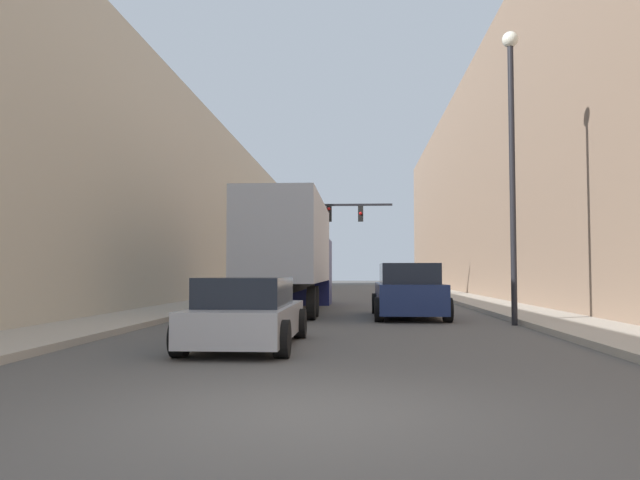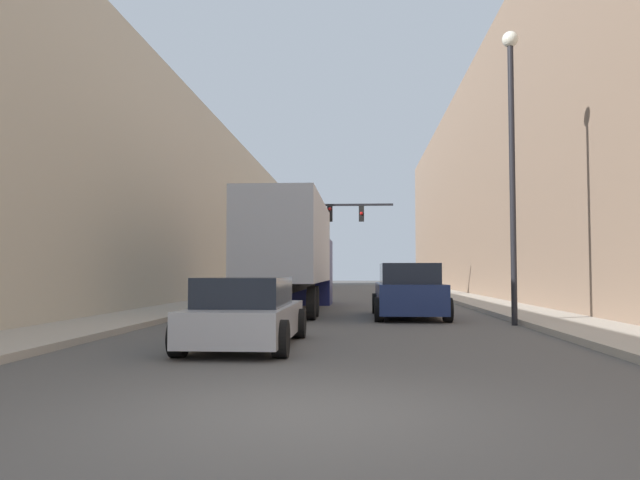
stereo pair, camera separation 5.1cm
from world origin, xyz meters
name	(u,v)px [view 2 (the right image)]	position (x,y,z in m)	size (l,w,h in m)	color
ground_plane	(298,415)	(0.00, 0.00, 0.00)	(200.00, 200.00, 0.00)	#565451
sidewalk_right	(456,296)	(6.09, 30.00, 0.07)	(2.37, 80.00, 0.15)	#B2A899
sidewalk_left	(246,295)	(-6.09, 30.00, 0.07)	(2.37, 80.00, 0.15)	#B2A899
building_right	(529,176)	(10.28, 30.00, 6.99)	(6.00, 80.00, 13.98)	#846B56
building_left	(177,212)	(-10.28, 30.00, 4.99)	(6.00, 80.00, 9.97)	beige
semi_truck	(292,251)	(-1.95, 17.02, 2.22)	(2.49, 11.78, 3.97)	#B2B7C1
sedan_car	(246,313)	(-1.58, 5.65, 0.64)	(1.99, 4.45, 1.33)	#B7B7BC
suv_car	(408,292)	(2.13, 13.59, 0.81)	(2.22, 4.88, 1.70)	navy
traffic_signal_gantry	(304,226)	(-2.64, 29.27, 4.06)	(7.34, 0.35, 5.59)	black
street_lamp	(512,140)	(4.76, 10.85, 5.05)	(0.44, 0.44, 8.07)	black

